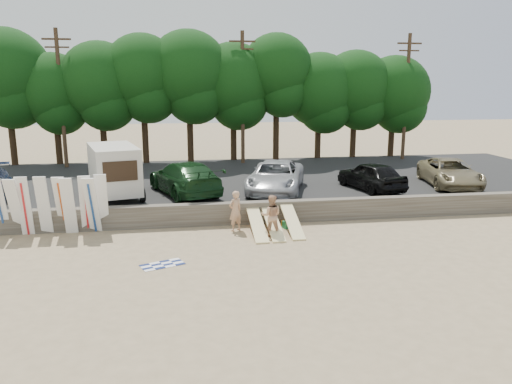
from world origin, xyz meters
TOP-DOWN VIEW (x-y plane):
  - ground at (0.00, 0.00)m, footprint 120.00×120.00m
  - seawall at (0.00, 3.00)m, footprint 44.00×0.50m
  - parking_lot at (0.00, 10.50)m, footprint 44.00×14.50m
  - treeline at (-0.46, 17.46)m, footprint 33.21×6.30m
  - utility_poles at (2.00, 16.00)m, footprint 25.80×0.26m
  - box_trailer at (-5.64, 6.07)m, footprint 3.12×4.47m
  - car_1 at (-2.23, 6.46)m, footprint 4.16×6.28m
  - car_2 at (2.48, 6.34)m, footprint 4.24×6.21m
  - car_3 at (7.58, 6.01)m, footprint 2.81×4.77m
  - car_4 at (12.30, 6.35)m, footprint 3.44×5.69m
  - surfboard_upright_0 at (-9.88, 2.62)m, footprint 0.50×0.75m
  - surfboard_upright_1 at (-9.26, 2.55)m, footprint 0.62×0.88m
  - surfboard_upright_2 at (-8.89, 2.54)m, footprint 0.51×0.53m
  - surfboard_upright_3 at (-8.14, 2.54)m, footprint 0.52×0.59m
  - surfboard_upright_4 at (-7.42, 2.63)m, footprint 0.54×0.77m
  - surfboard_upright_5 at (-7.09, 2.35)m, footprint 0.52×0.77m
  - surfboard_upright_6 at (-6.16, 2.40)m, footprint 0.59×0.90m
  - surfboard_upright_7 at (-6.43, 2.56)m, footprint 0.57×0.70m
  - surfboard_upright_8 at (-5.80, 2.65)m, footprint 0.55×0.60m
  - surfboard_low_0 at (0.73, 1.40)m, footprint 0.56×2.92m
  - surfboard_low_1 at (1.42, 1.42)m, footprint 0.56×2.93m
  - surfboard_low_2 at (2.27, 1.55)m, footprint 0.56×2.88m
  - beachgoer_a at (-0.15, 1.93)m, footprint 0.77×0.69m
  - beachgoer_b at (1.26, 0.98)m, footprint 0.95×0.80m
  - cooler at (2.17, 1.97)m, footprint 0.43×0.37m
  - gear_bag at (2.13, 2.40)m, footprint 0.35×0.31m
  - beach_towel at (-3.18, -1.80)m, footprint 1.95×1.95m

SIDE VIEW (x-z plane):
  - ground at x=0.00m, z-range 0.00..0.00m
  - beach_towel at x=-3.18m, z-range 0.01..0.01m
  - gear_bag at x=2.13m, z-range 0.00..0.22m
  - cooler at x=2.17m, z-range 0.00..0.32m
  - parking_lot at x=0.00m, z-range 0.00..0.70m
  - surfboard_low_1 at x=1.42m, z-range 0.00..0.80m
  - surfboard_low_0 at x=0.73m, z-range 0.00..0.81m
  - surfboard_low_2 at x=2.27m, z-range 0.00..0.97m
  - seawall at x=0.00m, z-range 0.00..1.00m
  - beachgoer_b at x=1.26m, z-range 0.00..1.75m
  - beachgoer_a at x=-0.15m, z-range 0.00..1.77m
  - surfboard_upright_6 at x=-6.16m, z-range 0.00..2.49m
  - surfboard_upright_1 at x=-9.26m, z-range 0.00..2.51m
  - surfboard_upright_5 at x=-7.09m, z-range 0.00..2.52m
  - surfboard_upright_0 at x=-9.88m, z-range 0.00..2.52m
  - surfboard_upright_4 at x=-7.42m, z-range 0.00..2.52m
  - surfboard_upright_7 at x=-6.43m, z-range 0.00..2.55m
  - surfboard_upright_3 at x=-8.14m, z-range 0.00..2.56m
  - surfboard_upright_8 at x=-5.80m, z-range 0.00..2.56m
  - surfboard_upright_2 at x=-8.89m, z-range 0.00..2.57m
  - car_4 at x=12.30m, z-range 0.70..2.18m
  - car_3 at x=7.58m, z-range 0.70..2.22m
  - car_2 at x=2.48m, z-range 0.70..2.28m
  - car_1 at x=-2.23m, z-range 0.70..2.39m
  - box_trailer at x=-5.64m, z-range 0.86..3.46m
  - utility_poles at x=2.00m, z-range 0.93..9.93m
  - treeline at x=-0.46m, z-range 1.79..10.99m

